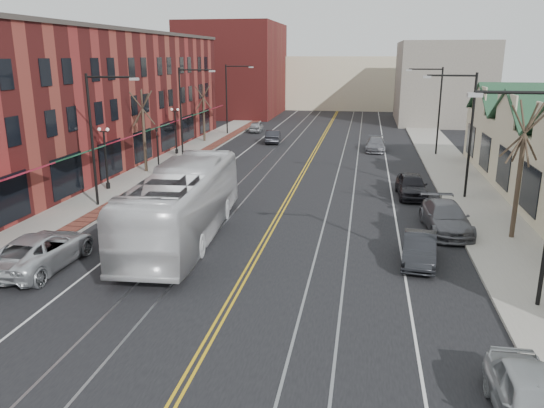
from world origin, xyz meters
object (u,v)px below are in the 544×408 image
at_px(transit_bus, 184,203).
at_px(parked_car_b, 419,249).
at_px(parked_car_a, 533,402).
at_px(parked_car_c, 446,218).
at_px(parked_suv, 41,250).
at_px(parked_car_d, 412,185).

relative_size(transit_bus, parked_car_b, 3.31).
bearing_deg(parked_car_a, parked_car_c, 89.31).
bearing_deg(parked_suv, transit_bus, -135.03).
bearing_deg(parked_car_b, parked_car_a, -74.98).
bearing_deg(transit_bus, parked_car_d, -142.69).
relative_size(parked_suv, parked_car_d, 1.25).
relative_size(parked_car_c, parked_car_d, 1.15).
bearing_deg(parked_car_c, parked_car_a, -95.12).
distance_m(transit_bus, parked_car_a, 18.33).
xyz_separation_m(parked_suv, parked_car_b, (16.65, 3.48, -0.13)).
bearing_deg(parked_car_d, parked_car_b, -95.21).
bearing_deg(parked_car_c, parked_suv, -160.72).
bearing_deg(parked_car_d, parked_car_c, -82.63).
distance_m(parked_car_c, parked_car_d, 7.25).
bearing_deg(parked_suv, parked_car_d, -137.08).
height_order(parked_car_c, parked_car_d, parked_car_d).
bearing_deg(parked_car_b, transit_bus, 179.03).
relative_size(parked_car_a, parked_car_d, 0.94).
relative_size(parked_suv, parked_car_b, 1.41).
distance_m(parked_suv, parked_car_a, 19.94).
bearing_deg(transit_bus, parked_car_c, -169.22).
distance_m(parked_car_b, parked_car_c, 5.21).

